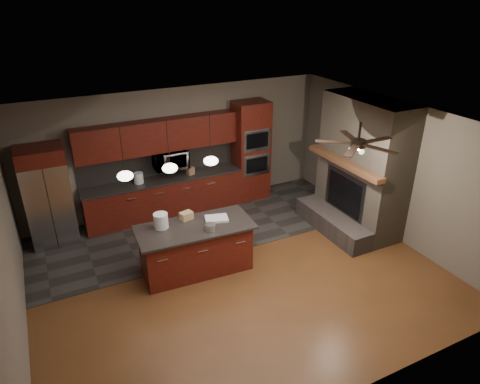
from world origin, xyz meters
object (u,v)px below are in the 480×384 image
counter_bucket (139,178)px  refrigerator (48,196)px  kitchen_island (196,248)px  white_bucket (161,221)px  cardboard_box (186,216)px  counter_box (190,171)px  oven_tower (251,151)px  microwave (170,159)px  paint_can (210,227)px  paint_tray (217,218)px

counter_bucket → refrigerator: bearing=-177.4°
kitchen_island → white_bucket: white_bucket is taller
cardboard_box → counter_box: (0.80, 1.95, -0.00)m
white_bucket → counter_box: 2.43m
oven_tower → microwave: 1.98m
oven_tower → counter_bucket: (-2.72, 0.01, -0.18)m
oven_tower → paint_can: (-2.13, -2.56, -0.21)m
refrigerator → paint_tray: 3.44m
microwave → paint_can: microwave is taller
kitchen_island → oven_tower: bearing=47.8°
microwave → refrigerator: (-2.57, -0.13, -0.29)m
microwave → paint_tray: (0.09, -2.31, -0.36)m
paint_can → counter_box: (0.57, 2.51, 0.01)m
counter_bucket → white_bucket: bearing=-93.8°
cardboard_box → counter_box: 2.11m
white_bucket → paint_tray: (0.98, -0.16, -0.11)m
counter_box → white_bucket: bearing=-140.9°
oven_tower → paint_tray: size_ratio=5.86×
white_bucket → cardboard_box: bearing=10.7°
refrigerator → paint_tray: bearing=-39.3°
counter_bucket → counter_box: (1.17, -0.05, -0.03)m
kitchen_island → counter_box: bearing=74.4°
paint_can → refrigerator: bearing=134.2°
paint_can → counter_box: size_ratio=1.06×
oven_tower → paint_can: oven_tower is taller
paint_can → cardboard_box: cardboard_box is taller
white_bucket → paint_can: bearing=-32.4°
oven_tower → refrigerator: oven_tower is taller
paint_can → paint_tray: (0.25, 0.31, -0.04)m
cardboard_box → counter_bucket: size_ratio=0.94×
refrigerator → cardboard_box: size_ratio=9.25×
refrigerator → paint_can: (2.41, -2.48, -0.03)m
paint_tray → cardboard_box: 0.55m
microwave → kitchen_island: bearing=-98.3°
kitchen_island → counter_box: (0.76, 2.26, 0.52)m
counter_bucket → kitchen_island: bearing=-80.2°
oven_tower → kitchen_island: (-2.32, -2.30, -0.73)m
refrigerator → paint_tray: refrigerator is taller
oven_tower → cardboard_box: oven_tower is taller
white_bucket → counter_bucket: size_ratio=1.16×
microwave → cardboard_box: size_ratio=3.35×
kitchen_island → paint_tray: bearing=10.0°
oven_tower → paint_can: bearing=-129.8°
counter_box → paint_can: bearing=-121.1°
paint_tray → cardboard_box: size_ratio=1.86×
oven_tower → microwave: (-1.98, 0.06, 0.11)m
oven_tower → white_bucket: bearing=-143.9°
kitchen_island → cardboard_box: (-0.04, 0.31, 0.52)m
microwave → paint_tray: bearing=-87.7°
microwave → white_bucket: microwave is taller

